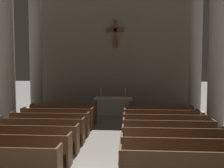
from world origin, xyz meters
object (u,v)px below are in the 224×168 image
Objects in this scene: candlestick_right at (125,95)px; altar at (113,106)px; column_right_second at (217,45)px; pew_right_row_2 at (180,153)px; pew_left_row_7 at (63,114)px; column_left_third at (36,51)px; pew_right_row_3 at (173,141)px; column_right_third at (195,50)px; pew_right_row_4 at (168,133)px; pew_right_row_6 at (161,120)px; pew_left_row_3 at (29,138)px; pew_left_row_4 at (41,130)px; pew_left_row_6 at (57,118)px; candlestick_left at (101,94)px; pew_left_row_2 at (14,149)px; pew_left_row_5 at (50,124)px; column_left_second at (6,46)px; pew_right_row_5 at (164,125)px; pew_right_row_7 at (158,115)px.

altar is at bearing 180.00° from candlestick_right.
pew_right_row_2 is at bearing -118.10° from column_right_second.
column_left_third reaches higher than pew_left_row_7.
column_left_third is at bearing 130.22° from pew_left_row_7.
pew_right_row_3 is 7.00m from altar.
column_right_third is (0.00, 3.67, 0.00)m from column_right_second.
pew_right_row_3 and pew_right_row_4 have the same top height.
pew_left_row_7 is 1.00× the size of pew_right_row_2.
pew_right_row_3 and pew_right_row_6 have the same top height.
pew_left_row_3 is 0.42× the size of column_left_third.
pew_left_row_4 is 1.00× the size of pew_right_row_6.
pew_left_row_6 is 0.42× the size of column_left_third.
candlestick_left is at bearing -174.85° from column_right_third.
candlestick_left reaches higher than pew_right_row_2.
pew_left_row_2 and pew_left_row_4 have the same top height.
pew_left_row_5 is 6.40m from column_left_third.
pew_right_row_6 is at bearing 12.95° from pew_left_row_5.
column_right_second is at bearing 32.54° from pew_left_row_2.
pew_left_row_7 and pew_right_row_3 have the same top height.
column_left_second is at bearing 147.46° from pew_right_row_2.
pew_left_row_6 is at bearing -115.37° from candlestick_left.
column_right_second is 6.53m from altar.
pew_left_row_6 is 1.00× the size of pew_right_row_5.
pew_left_row_5 is at bearing 180.00° from pew_right_row_5.
pew_left_row_4 is 1.47× the size of altar.
pew_left_row_5 and pew_right_row_2 have the same top height.
pew_left_row_3 is 1.00× the size of pew_left_row_5.
pew_right_row_6 is at bearing 0.00° from pew_left_row_6.
column_right_third reaches higher than pew_left_row_5.
pew_left_row_2 is 0.42× the size of column_left_second.
candlestick_right reaches higher than pew_left_row_4.
pew_left_row_4 is 5.86× the size of candlestick_right.
pew_left_row_3 is at bearing -109.33° from altar.
pew_left_row_6 is 5.10m from pew_right_row_4.
column_left_second is 13.90× the size of candlestick_right.
pew_right_row_3 is 0.42× the size of column_right_second.
pew_left_row_7 is 7.79m from column_right_second.
column_right_second is at bearing 10.39° from pew_left_row_5.
pew_left_row_6 is at bearing -5.34° from column_left_second.
pew_right_row_4 is at bearing 12.95° from pew_left_row_3.
pew_left_row_3 is 5.10m from pew_right_row_5.
pew_right_row_5 is (4.63, -2.13, 0.00)m from pew_left_row_7.
column_right_second reaches higher than candlestick_left.
pew_right_row_4 is 1.00× the size of pew_right_row_6.
column_right_second is 3.67m from column_right_third.
column_left_second reaches higher than pew_right_row_7.
pew_left_row_2 is 7.87m from candlestick_left.
column_left_third is at bearing 130.74° from pew_right_row_2.
pew_right_row_2 is 8.27m from candlestick_left.
candlestick_left reaches higher than pew_right_row_7.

